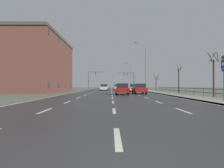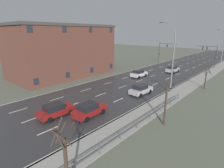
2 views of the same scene
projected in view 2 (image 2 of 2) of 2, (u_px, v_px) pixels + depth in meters
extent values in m
cube|color=#5B6051|center=(147.00, 79.00, 37.19)|extent=(160.00, 160.00, 0.12)
cube|color=#303033|center=(171.00, 70.00, 45.81)|extent=(14.00, 120.00, 0.02)
cube|color=beige|center=(18.00, 111.00, 21.83)|extent=(0.16, 2.20, 0.01)
cube|color=beige|center=(57.00, 99.00, 25.72)|extent=(0.16, 2.20, 0.01)
cube|color=beige|center=(86.00, 90.00, 29.61)|extent=(0.16, 2.20, 0.01)
cube|color=beige|center=(108.00, 83.00, 33.49)|extent=(0.16, 2.20, 0.01)
cube|color=beige|center=(125.00, 78.00, 37.38)|extent=(0.16, 2.20, 0.01)
cube|color=beige|center=(139.00, 74.00, 41.26)|extent=(0.16, 2.20, 0.01)
cube|color=beige|center=(151.00, 70.00, 45.15)|extent=(0.16, 2.20, 0.01)
cube|color=beige|center=(161.00, 67.00, 49.04)|extent=(0.16, 2.20, 0.01)
cube|color=beige|center=(169.00, 64.00, 52.92)|extent=(0.16, 2.20, 0.01)
cube|color=beige|center=(177.00, 62.00, 56.81)|extent=(0.16, 2.20, 0.01)
cube|color=beige|center=(183.00, 60.00, 60.70)|extent=(0.16, 2.20, 0.01)
cube|color=beige|center=(188.00, 59.00, 64.58)|extent=(0.16, 2.20, 0.01)
cube|color=beige|center=(193.00, 57.00, 68.47)|extent=(0.16, 2.20, 0.01)
cube|color=beige|center=(198.00, 56.00, 72.35)|extent=(0.16, 2.20, 0.01)
cube|color=beige|center=(202.00, 55.00, 76.24)|extent=(0.16, 2.20, 0.01)
cube|color=beige|center=(205.00, 53.00, 80.13)|extent=(0.16, 2.20, 0.01)
cube|color=beige|center=(209.00, 52.00, 84.01)|extent=(0.16, 2.20, 0.01)
cube|color=beige|center=(211.00, 52.00, 87.90)|extent=(0.16, 2.20, 0.01)
cube|color=beige|center=(32.00, 119.00, 19.61)|extent=(0.16, 2.20, 0.01)
cube|color=beige|center=(72.00, 105.00, 23.50)|extent=(0.16, 2.20, 0.01)
cube|color=beige|center=(101.00, 95.00, 27.38)|extent=(0.16, 2.20, 0.01)
cube|color=beige|center=(122.00, 87.00, 31.27)|extent=(0.16, 2.20, 0.01)
cube|color=beige|center=(139.00, 81.00, 35.15)|extent=(0.16, 2.20, 0.01)
cube|color=beige|center=(153.00, 76.00, 39.04)|extent=(0.16, 2.20, 0.01)
cube|color=beige|center=(164.00, 72.00, 42.93)|extent=(0.16, 2.20, 0.01)
cube|color=beige|center=(173.00, 69.00, 46.81)|extent=(0.16, 2.20, 0.01)
cube|color=beige|center=(181.00, 66.00, 50.70)|extent=(0.16, 2.20, 0.01)
cube|color=beige|center=(188.00, 63.00, 54.59)|extent=(0.16, 2.20, 0.01)
cube|color=beige|center=(194.00, 61.00, 58.47)|extent=(0.16, 2.20, 0.01)
cube|color=beige|center=(199.00, 60.00, 62.36)|extent=(0.16, 2.20, 0.01)
cube|color=beige|center=(203.00, 58.00, 66.25)|extent=(0.16, 2.20, 0.01)
cube|color=beige|center=(207.00, 56.00, 70.13)|extent=(0.16, 2.20, 0.01)
cube|color=beige|center=(211.00, 55.00, 74.02)|extent=(0.16, 2.20, 0.01)
cube|color=beige|center=(214.00, 54.00, 77.90)|extent=(0.16, 2.20, 0.01)
cube|color=beige|center=(217.00, 53.00, 81.79)|extent=(0.16, 2.20, 0.01)
cube|color=beige|center=(219.00, 52.00, 85.68)|extent=(0.16, 2.20, 0.01)
cube|color=beige|center=(48.00, 131.00, 17.39)|extent=(0.16, 2.20, 0.01)
cube|color=beige|center=(90.00, 113.00, 21.27)|extent=(0.16, 2.20, 0.01)
cube|color=beige|center=(118.00, 100.00, 25.16)|extent=(0.16, 2.20, 0.01)
cube|color=beige|center=(139.00, 91.00, 29.05)|extent=(0.16, 2.20, 0.01)
cube|color=beige|center=(155.00, 84.00, 32.93)|extent=(0.16, 2.20, 0.01)
cube|color=beige|center=(168.00, 79.00, 36.82)|extent=(0.16, 2.20, 0.01)
cube|color=beige|center=(178.00, 74.00, 40.70)|extent=(0.16, 2.20, 0.01)
cube|color=beige|center=(187.00, 70.00, 44.59)|extent=(0.16, 2.20, 0.01)
cube|color=beige|center=(194.00, 67.00, 48.48)|extent=(0.16, 2.20, 0.01)
cube|color=beige|center=(200.00, 65.00, 52.36)|extent=(0.16, 2.20, 0.01)
cube|color=beige|center=(205.00, 63.00, 56.25)|extent=(0.16, 2.20, 0.01)
cube|color=beige|center=(210.00, 61.00, 60.14)|extent=(0.16, 2.20, 0.01)
cube|color=beige|center=(214.00, 59.00, 64.02)|extent=(0.16, 2.20, 0.01)
cube|color=beige|center=(217.00, 57.00, 67.91)|extent=(0.16, 2.20, 0.01)
cube|color=beige|center=(220.00, 56.00, 71.80)|extent=(0.16, 2.20, 0.01)
cube|color=beige|center=(223.00, 55.00, 75.68)|extent=(0.16, 2.20, 0.01)
cube|color=beige|center=(199.00, 73.00, 41.46)|extent=(0.16, 120.00, 0.01)
cube|color=beige|center=(148.00, 66.00, 50.16)|extent=(0.16, 120.00, 0.01)
cube|color=gray|center=(207.00, 74.00, 40.40)|extent=(3.00, 120.00, 0.12)
cube|color=slate|center=(200.00, 73.00, 41.30)|extent=(0.16, 120.00, 0.12)
cube|color=#515459|center=(71.00, 163.00, 11.77)|extent=(0.06, 36.45, 0.08)
cube|color=#515459|center=(71.00, 168.00, 11.89)|extent=(0.06, 36.45, 0.08)
cylinder|color=#515459|center=(99.00, 150.00, 13.77)|extent=(0.07, 0.07, 1.00)
cylinder|color=#515459|center=(120.00, 136.00, 15.65)|extent=(0.07, 0.07, 1.00)
cylinder|color=#515459|center=(137.00, 125.00, 17.52)|extent=(0.07, 0.07, 1.00)
cylinder|color=#515459|center=(150.00, 116.00, 19.40)|extent=(0.07, 0.07, 1.00)
cylinder|color=#515459|center=(161.00, 108.00, 21.27)|extent=(0.07, 0.07, 1.00)
cylinder|color=#515459|center=(170.00, 102.00, 23.14)|extent=(0.07, 0.07, 1.00)
cylinder|color=#515459|center=(178.00, 97.00, 25.02)|extent=(0.07, 0.07, 1.00)
cylinder|color=slate|center=(173.00, 65.00, 27.04)|extent=(0.20, 0.20, 8.97)
cylinder|color=slate|center=(174.00, 31.00, 25.79)|extent=(0.55, 0.11, 1.01)
cylinder|color=slate|center=(171.00, 25.00, 25.99)|extent=(0.94, 0.11, 0.70)
cylinder|color=slate|center=(165.00, 23.00, 26.49)|extent=(1.07, 0.11, 0.29)
cube|color=#333335|center=(161.00, 22.00, 26.81)|extent=(0.56, 0.24, 0.12)
cylinder|color=slate|center=(223.00, 50.00, 53.18)|extent=(0.20, 0.20, 8.51)
cylinder|color=slate|center=(223.00, 31.00, 52.16)|extent=(0.83, 0.11, 0.63)
cylinder|color=slate|center=(220.00, 30.00, 52.60)|extent=(0.94, 0.11, 0.27)
cube|color=#333335|center=(218.00, 30.00, 52.89)|extent=(0.56, 0.24, 0.12)
cylinder|color=#38383A|center=(216.00, 57.00, 46.62)|extent=(0.18, 0.18, 5.90)
cylinder|color=#38383A|center=(206.00, 46.00, 47.55)|extent=(5.33, 0.12, 0.12)
cube|color=black|center=(207.00, 48.00, 47.54)|extent=(0.20, 0.28, 0.80)
sphere|color=#2D2D2D|center=(207.00, 47.00, 47.36)|extent=(0.14, 0.14, 0.14)
sphere|color=#2D2D2D|center=(207.00, 48.00, 47.43)|extent=(0.14, 0.14, 0.14)
sphere|color=green|center=(207.00, 49.00, 47.50)|extent=(0.14, 0.14, 0.14)
cube|color=black|center=(203.00, 48.00, 48.21)|extent=(0.20, 0.28, 0.80)
sphere|color=#2D2D2D|center=(203.00, 47.00, 48.03)|extent=(0.14, 0.14, 0.14)
sphere|color=#2D2D2D|center=(203.00, 48.00, 48.11)|extent=(0.14, 0.14, 0.14)
sphere|color=green|center=(202.00, 49.00, 48.18)|extent=(0.14, 0.14, 0.14)
cube|color=black|center=(215.00, 58.00, 46.82)|extent=(0.18, 0.12, 0.32)
cylinder|color=#38383A|center=(159.00, 53.00, 56.00)|extent=(0.18, 0.18, 6.17)
cylinder|color=#38383A|center=(168.00, 44.00, 53.44)|extent=(5.56, 0.12, 0.12)
cube|color=black|center=(167.00, 46.00, 53.77)|extent=(0.20, 0.28, 0.80)
sphere|color=red|center=(167.00, 45.00, 53.59)|extent=(0.14, 0.14, 0.14)
sphere|color=#2D2D2D|center=(167.00, 46.00, 53.66)|extent=(0.14, 0.14, 0.14)
sphere|color=#2D2D2D|center=(167.00, 46.00, 53.73)|extent=(0.14, 0.14, 0.14)
cube|color=black|center=(159.00, 54.00, 55.96)|extent=(0.18, 0.12, 0.32)
cube|color=silver|center=(139.00, 74.00, 37.99)|extent=(1.89, 4.15, 0.64)
cube|color=black|center=(138.00, 71.00, 37.64)|extent=(1.62, 2.05, 0.60)
cube|color=slate|center=(141.00, 71.00, 38.32)|extent=(1.41, 0.12, 0.51)
cylinder|color=black|center=(145.00, 75.00, 38.44)|extent=(0.24, 0.67, 0.66)
cylinder|color=black|center=(139.00, 74.00, 39.50)|extent=(0.24, 0.67, 0.66)
cylinder|color=black|center=(139.00, 77.00, 36.66)|extent=(0.24, 0.67, 0.66)
cylinder|color=black|center=(132.00, 76.00, 37.73)|extent=(0.24, 0.67, 0.66)
cube|color=red|center=(131.00, 75.00, 37.01)|extent=(0.16, 0.04, 0.14)
cube|color=red|center=(136.00, 76.00, 36.14)|extent=(0.16, 0.04, 0.14)
cube|color=#B7B7BC|center=(173.00, 70.00, 42.41)|extent=(1.87, 4.15, 0.64)
cube|color=black|center=(172.00, 67.00, 42.06)|extent=(1.61, 2.04, 0.60)
cube|color=slate|center=(174.00, 67.00, 42.73)|extent=(1.41, 0.12, 0.51)
cylinder|color=black|center=(178.00, 71.00, 42.86)|extent=(0.24, 0.67, 0.66)
cylinder|color=black|center=(172.00, 70.00, 43.92)|extent=(0.24, 0.67, 0.66)
cylinder|color=black|center=(173.00, 72.00, 41.08)|extent=(0.24, 0.67, 0.66)
cylinder|color=black|center=(167.00, 71.00, 42.14)|extent=(0.24, 0.67, 0.66)
cube|color=red|center=(166.00, 71.00, 41.42)|extent=(0.16, 0.04, 0.14)
cube|color=red|center=(171.00, 71.00, 40.55)|extent=(0.16, 0.04, 0.14)
cube|color=#B7B7BC|center=(141.00, 90.00, 27.46)|extent=(1.98, 4.19, 0.64)
cube|color=black|center=(140.00, 87.00, 27.11)|extent=(1.67, 2.08, 0.60)
cube|color=slate|center=(144.00, 86.00, 27.77)|extent=(1.41, 0.16, 0.51)
cylinder|color=black|center=(150.00, 91.00, 27.87)|extent=(0.26, 0.67, 0.66)
cylinder|color=black|center=(141.00, 89.00, 28.96)|extent=(0.26, 0.67, 0.66)
cylinder|color=black|center=(140.00, 95.00, 26.13)|extent=(0.26, 0.67, 0.66)
cylinder|color=black|center=(132.00, 93.00, 27.22)|extent=(0.26, 0.67, 0.66)
cube|color=red|center=(129.00, 92.00, 26.51)|extent=(0.16, 0.05, 0.14)
cube|color=red|center=(136.00, 94.00, 25.62)|extent=(0.16, 0.05, 0.14)
cube|color=maroon|center=(56.00, 111.00, 20.16)|extent=(1.87, 4.15, 0.64)
cube|color=black|center=(54.00, 107.00, 19.81)|extent=(1.61, 2.04, 0.60)
cube|color=slate|center=(61.00, 105.00, 20.49)|extent=(1.41, 0.12, 0.51)
cylinder|color=black|center=(70.00, 112.00, 20.61)|extent=(0.24, 0.67, 0.66)
cylinder|color=black|center=(62.00, 108.00, 21.68)|extent=(0.24, 0.67, 0.66)
cylinder|color=black|center=(50.00, 120.00, 18.83)|extent=(0.24, 0.67, 0.66)
cylinder|color=black|center=(43.00, 115.00, 19.89)|extent=(0.24, 0.67, 0.66)
cube|color=red|center=(36.00, 115.00, 19.17)|extent=(0.16, 0.04, 0.14)
cube|color=red|center=(42.00, 119.00, 18.31)|extent=(0.16, 0.04, 0.14)
cube|color=maroon|center=(90.00, 111.00, 20.30)|extent=(1.90, 4.16, 0.64)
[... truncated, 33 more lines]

